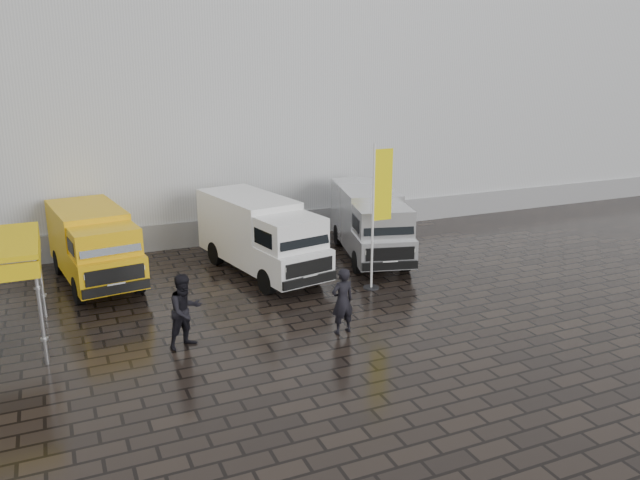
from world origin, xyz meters
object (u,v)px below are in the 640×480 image
object	(u,v)px
van_silver	(370,224)
person_tent	(185,311)
person_front	(342,301)
flagpole	(378,210)
wheelie_bin	(366,217)
van_yellow	(94,247)
van_white	(261,237)

from	to	relation	value
van_silver	person_tent	size ratio (longest dim) A/B	2.97
person_front	person_tent	world-z (taller)	person_tent
van_silver	person_front	world-z (taller)	van_silver
flagpole	wheelie_bin	distance (m)	7.40
flagpole	wheelie_bin	world-z (taller)	flagpole
person_front	van_silver	bearing A→B (deg)	-130.25
flagpole	person_front	world-z (taller)	flagpole
van_silver	person_tent	xyz separation A→B (m)	(-7.67, -4.82, -0.27)
van_yellow	flagpole	world-z (taller)	flagpole
flagpole	wheelie_bin	size ratio (longest dim) A/B	4.32
van_white	person_front	xyz separation A→B (m)	(0.39, -5.43, -0.37)
van_yellow	wheelie_bin	distance (m)	11.30
van_white	van_yellow	bearing A→B (deg)	155.61
van_white	person_tent	xyz separation A→B (m)	(-3.50, -4.63, -0.31)
van_white	wheelie_bin	xyz separation A→B (m)	(5.88, 3.66, -0.72)
van_silver	person_tent	bearing A→B (deg)	-133.26
person_front	person_tent	distance (m)	3.97
van_white	flagpole	bearing A→B (deg)	-55.50
van_white	wheelie_bin	size ratio (longest dim) A/B	5.50
van_white	van_silver	distance (m)	4.18
wheelie_bin	van_silver	bearing A→B (deg)	-108.39
van_silver	wheelie_bin	world-z (taller)	van_silver
flagpole	person_tent	world-z (taller)	flagpole
van_yellow	person_front	size ratio (longest dim) A/B	2.88
wheelie_bin	van_white	bearing A→B (deg)	-140.39
person_tent	wheelie_bin	bearing A→B (deg)	18.71
van_silver	person_tent	world-z (taller)	van_silver
person_front	person_tent	bearing A→B (deg)	-17.92
van_white	van_silver	bearing A→B (deg)	-8.43
van_yellow	van_white	world-z (taller)	van_white
person_front	flagpole	bearing A→B (deg)	-139.23
wheelie_bin	person_front	size ratio (longest dim) A/B	0.60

